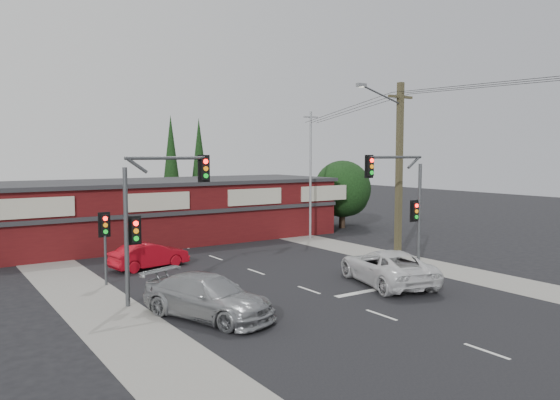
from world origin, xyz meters
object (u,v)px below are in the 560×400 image
silver_suv (208,297)px  utility_pole (398,165)px  white_suv (386,267)px  red_sedan (149,255)px  shop_building (150,211)px

silver_suv → utility_pole: size_ratio=0.54×
white_suv → silver_suv: white_suv is taller
white_suv → utility_pole: bearing=-124.0°
silver_suv → red_sedan: size_ratio=1.30×
shop_building → utility_pole: utility_pole is taller
shop_building → utility_pole: size_ratio=2.73×
white_suv → utility_pole: size_ratio=0.58×
white_suv → utility_pole: (4.68, 3.94, 4.59)m
silver_suv → shop_building: size_ratio=0.20×
red_sedan → utility_pole: (12.56, -5.57, 4.71)m
shop_building → utility_pole: (9.36, -14.00, 3.26)m
shop_building → silver_suv: bearing=-104.1°
utility_pole → red_sedan: bearing=156.1°
silver_suv → red_sedan: 9.75m
white_suv → red_sedan: bearing=-34.5°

